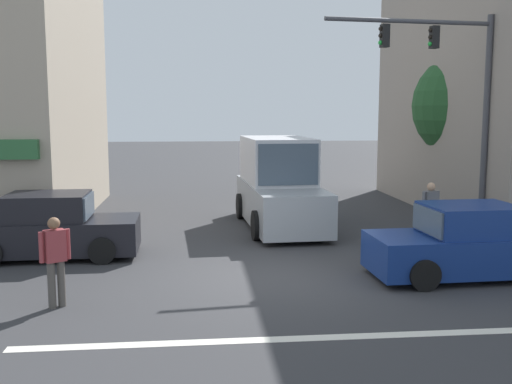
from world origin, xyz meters
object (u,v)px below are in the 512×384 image
object	(u,v)px
box_truck_crossing_rightbound	(279,186)
sedan_crossing_leftbound	(466,245)
sedan_parked_curbside	(52,229)
pedestrian_mid_crossing	(55,257)
traffic_light_mast	(456,89)
street_tree	(468,106)
utility_pole_far_right	(472,82)
pedestrian_far_side	(430,209)

from	to	relation	value
box_truck_crossing_rightbound	sedan_crossing_leftbound	size ratio (longest dim) A/B	1.37
sedan_parked_curbside	pedestrian_mid_crossing	world-z (taller)	pedestrian_mid_crossing
traffic_light_mast	pedestrian_mid_crossing	xyz separation A→B (m)	(-9.74, -5.25, -3.23)
box_truck_crossing_rightbound	sedan_parked_curbside	size ratio (longest dim) A/B	1.38
box_truck_crossing_rightbound	sedan_crossing_leftbound	bearing A→B (deg)	-62.46
street_tree	box_truck_crossing_rightbound	distance (m)	7.75
street_tree	utility_pole_far_right	size ratio (longest dim) A/B	0.65
utility_pole_far_right	sedan_parked_curbside	distance (m)	13.48
street_tree	pedestrian_mid_crossing	bearing A→B (deg)	-141.84
utility_pole_far_right	box_truck_crossing_rightbound	size ratio (longest dim) A/B	1.53
utility_pole_far_right	pedestrian_far_side	size ratio (longest dim) A/B	5.21
pedestrian_mid_crossing	box_truck_crossing_rightbound	bearing A→B (deg)	55.16
sedan_parked_curbside	pedestrian_mid_crossing	size ratio (longest dim) A/B	2.47
utility_pole_far_right	sedan_parked_curbside	size ratio (longest dim) A/B	2.11
street_tree	sedan_parked_curbside	distance (m)	14.55
pedestrian_mid_crossing	pedestrian_far_side	distance (m)	9.88
sedan_parked_curbside	pedestrian_far_side	bearing A→B (deg)	3.10
utility_pole_far_right	traffic_light_mast	xyz separation A→B (m)	(-1.65, -2.52, -0.33)
traffic_light_mast	pedestrian_mid_crossing	bearing A→B (deg)	-151.66
sedan_crossing_leftbound	box_truck_crossing_rightbound	bearing A→B (deg)	117.54
street_tree	pedestrian_far_side	size ratio (longest dim) A/B	3.41
box_truck_crossing_rightbound	sedan_parked_curbside	xyz separation A→B (m)	(-6.07, -3.42, -0.54)
pedestrian_mid_crossing	sedan_crossing_leftbound	bearing A→B (deg)	8.18
street_tree	utility_pole_far_right	bearing A→B (deg)	-112.75
pedestrian_far_side	traffic_light_mast	bearing A→B (deg)	41.04
traffic_light_mast	pedestrian_mid_crossing	size ratio (longest dim) A/B	3.71
utility_pole_far_right	traffic_light_mast	bearing A→B (deg)	-123.17
street_tree	sedan_parked_curbside	xyz separation A→B (m)	(-13.08, -5.59, -3.03)
box_truck_crossing_rightbound	sedan_crossing_leftbound	distance (m)	6.95
traffic_light_mast	pedestrian_far_side	xyz separation A→B (m)	(-0.91, -0.80, -3.23)
street_tree	pedestrian_mid_crossing	world-z (taller)	street_tree
traffic_light_mast	sedan_parked_curbside	distance (m)	11.32
traffic_light_mast	box_truck_crossing_rightbound	bearing A→B (deg)	155.65
traffic_light_mast	utility_pole_far_right	bearing A→B (deg)	56.83
box_truck_crossing_rightbound	pedestrian_mid_crossing	xyz separation A→B (m)	(-5.11, -7.34, -0.30)
street_tree	pedestrian_far_side	world-z (taller)	street_tree
street_tree	sedan_parked_curbside	size ratio (longest dim) A/B	1.38
street_tree	box_truck_crossing_rightbound	size ratio (longest dim) A/B	1.00
traffic_light_mast	sedan_crossing_leftbound	distance (m)	5.52
utility_pole_far_right	sedan_crossing_leftbound	xyz separation A→B (m)	(-3.06, -6.57, -3.79)
street_tree	sedan_crossing_leftbound	bearing A→B (deg)	-114.53
street_tree	traffic_light_mast	xyz separation A→B (m)	(-2.38, -4.27, 0.43)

